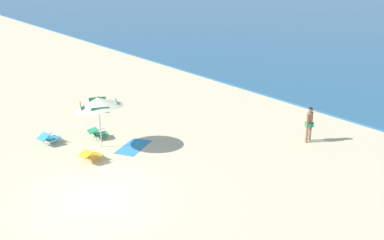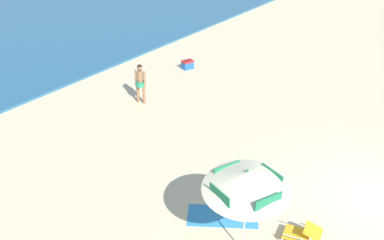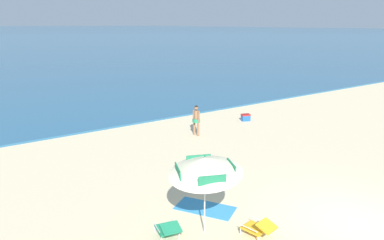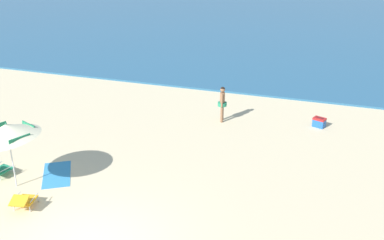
{
  "view_description": "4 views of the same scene",
  "coord_description": "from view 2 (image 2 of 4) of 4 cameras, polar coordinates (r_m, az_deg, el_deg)",
  "views": [
    {
      "loc": [
        12.17,
        -5.66,
        7.44
      ],
      "look_at": [
        -1.85,
        5.37,
        1.05
      ],
      "focal_mm": 41.9,
      "sensor_mm": 36.0,
      "label": 1
    },
    {
      "loc": [
        -11.48,
        -1.81,
        7.72
      ],
      "look_at": [
        -1.2,
        5.4,
        1.37
      ],
      "focal_mm": 44.32,
      "sensor_mm": 36.0,
      "label": 2
    },
    {
      "loc": [
        -9.15,
        -4.9,
        5.53
      ],
      "look_at": [
        -0.5,
        7.49,
        1.49
      ],
      "focal_mm": 33.84,
      "sensor_mm": 36.0,
      "label": 3
    },
    {
      "loc": [
        5.58,
        -8.22,
        7.73
      ],
      "look_at": [
        0.72,
        6.49,
        1.18
      ],
      "focal_mm": 42.37,
      "sensor_mm": 36.0,
      "label": 4
    }
  ],
  "objects": [
    {
      "name": "beach_towel",
      "position": [
        12.46,
        3.7,
        -11.48
      ],
      "size": [
        1.7,
        2.01,
        0.01
      ],
      "primitive_type": "cube",
      "rotation": [
        0.0,
        0.0,
        0.55
      ],
      "color": "#3384BC",
      "rests_on": "ground"
    },
    {
      "name": "lounge_chair_under_umbrella",
      "position": [
        11.81,
        13.13,
        -13.11
      ],
      "size": [
        0.69,
        0.95,
        0.5
      ],
      "color": "gold",
      "rests_on": "ground"
    },
    {
      "name": "beach_umbrella_striped_main",
      "position": [
        10.32,
        6.63,
        -7.27
      ],
      "size": [
        2.65,
        2.63,
        2.32
      ],
      "color": "silver",
      "rests_on": "ground"
    },
    {
      "name": "ground_plane",
      "position": [
        13.95,
        21.77,
        -8.98
      ],
      "size": [
        800.0,
        800.0,
        0.0
      ],
      "primitive_type": "plane",
      "color": "beige"
    },
    {
      "name": "person_standing_near_shore",
      "position": [
        18.21,
        -6.24,
        4.7
      ],
      "size": [
        0.38,
        0.46,
        1.57
      ],
      "color": "#8C6042",
      "rests_on": "ground"
    },
    {
      "name": "cooler_box",
      "position": [
        21.82,
        -0.54,
        6.69
      ],
      "size": [
        0.59,
        0.5,
        0.43
      ],
      "color": "#1E56A8",
      "rests_on": "ground"
    }
  ]
}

